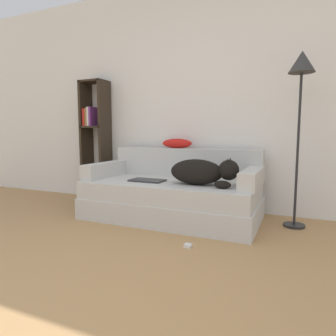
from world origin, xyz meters
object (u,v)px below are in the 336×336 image
laptop (147,180)px  bookshelf (95,134)px  floor_lamp (301,80)px  power_adapter (188,246)px  dog (202,172)px  throw_pillow (177,143)px  couch (172,200)px

laptop → bookshelf: (-1.07, 0.53, 0.49)m
laptop → floor_lamp: bearing=13.3°
power_adapter → dog: bearing=97.3°
dog → laptop: dog is taller
throw_pillow → floor_lamp: (1.33, -0.22, 0.60)m
power_adapter → laptop: bearing=138.5°
couch → power_adapter: (0.45, -0.72, -0.18)m
dog → bookshelf: bearing=162.8°
power_adapter → floor_lamp: bearing=50.3°
dog → floor_lamp: size_ratio=0.41×
couch → dog: bearing=-15.1°
couch → laptop: bearing=-153.5°
floor_lamp → laptop: bearing=-167.7°
laptop → floor_lamp: (1.45, 0.32, 0.98)m
bookshelf → power_adapter: bearing=-33.0°
bookshelf → laptop: bearing=-26.5°
couch → bookshelf: (-1.31, 0.42, 0.70)m
laptop → throw_pillow: throw_pillow is taller
laptop → bookshelf: size_ratio=0.23×
bookshelf → power_adapter: 2.27m
dog → laptop: (-0.60, -0.02, -0.12)m
throw_pillow → power_adapter: size_ratio=6.50×
couch → power_adapter: bearing=-58.0°
dog → throw_pillow: size_ratio=1.85×
couch → dog: size_ratio=2.65×
throw_pillow → bookshelf: bearing=-180.0°
throw_pillow → power_adapter: throw_pillow is taller
bookshelf → power_adapter: (1.76, -1.14, -0.88)m
bookshelf → floor_lamp: bearing=-5.0°
couch → dog: (0.37, -0.10, 0.34)m
couch → floor_lamp: 1.72m
bookshelf → couch: bearing=-17.8°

